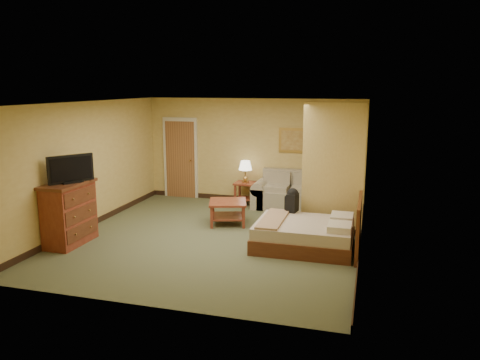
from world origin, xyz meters
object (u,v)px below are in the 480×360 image
(loveseat, at_px, (291,196))
(coffee_table, at_px, (228,208))
(bed, at_px, (308,234))
(dresser, at_px, (69,213))

(loveseat, xyz_separation_m, coffee_table, (-1.07, -1.63, 0.06))
(coffee_table, bearing_deg, bed, -29.32)
(loveseat, relative_size, coffee_table, 1.87)
(coffee_table, bearing_deg, dresser, -140.40)
(dresser, xyz_separation_m, bed, (4.30, 0.98, -0.33))
(loveseat, bearing_deg, coffee_table, -123.34)
(loveseat, distance_m, dresser, 5.09)
(dresser, bearing_deg, loveseat, 46.09)
(bed, bearing_deg, coffee_table, 150.68)
(loveseat, bearing_deg, bed, -73.72)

